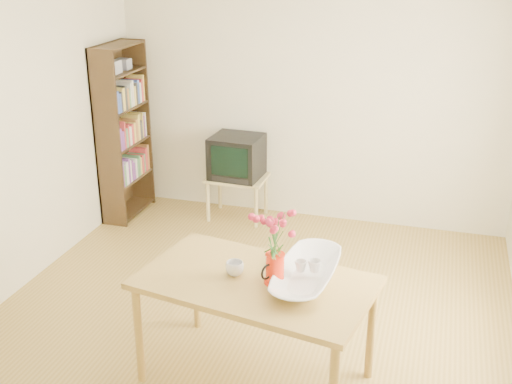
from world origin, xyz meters
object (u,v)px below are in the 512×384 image
(table, at_px, (255,291))
(bowl, at_px, (308,243))
(television, at_px, (237,156))
(pitcher, at_px, (275,270))
(mug, at_px, (235,268))

(table, distance_m, bowl, 0.46)
(table, bearing_deg, television, 120.68)
(pitcher, distance_m, bowl, 0.26)
(table, height_order, television, television)
(bowl, relative_size, television, 1.02)
(pitcher, bearing_deg, television, 140.41)
(table, xyz_separation_m, bowl, (0.30, 0.11, 0.33))
(television, bearing_deg, table, -66.54)
(mug, height_order, bowl, bowl)
(table, bearing_deg, pitcher, 10.59)
(bowl, xyz_separation_m, television, (-1.25, 2.41, -0.32))
(table, height_order, bowl, bowl)
(table, distance_m, television, 2.69)
(pitcher, relative_size, mug, 1.73)
(mug, bearing_deg, pitcher, -171.81)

